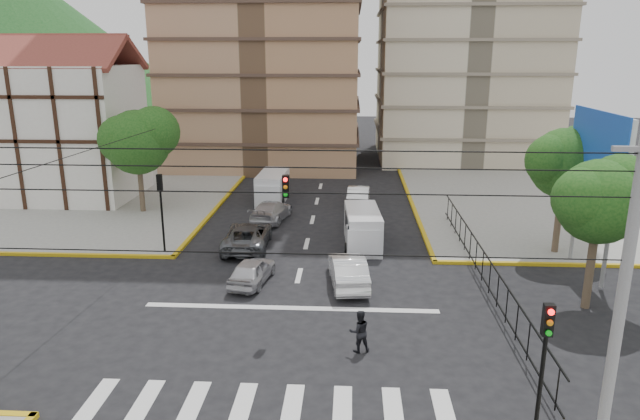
# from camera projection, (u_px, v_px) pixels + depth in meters

# --- Properties ---
(ground) EXTENTS (160.00, 160.00, 0.00)m
(ground) POSITION_uv_depth(u_px,v_px,m) (288.00, 320.00, 24.01)
(ground) COLOR black
(ground) RESTS_ON ground
(sidewalk_nw) EXTENTS (26.00, 26.00, 0.15)m
(sidewalk_nw) POSITION_uv_depth(u_px,v_px,m) (61.00, 197.00, 44.31)
(sidewalk_nw) COLOR gray
(sidewalk_nw) RESTS_ON ground
(sidewalk_ne) EXTENTS (26.00, 26.00, 0.15)m
(sidewalk_ne) POSITION_uv_depth(u_px,v_px,m) (586.00, 204.00, 42.16)
(sidewalk_ne) COLOR gray
(sidewalk_ne) RESTS_ON ground
(crosswalk_stripes) EXTENTS (12.00, 2.40, 0.01)m
(crosswalk_stripes) POSITION_uv_depth(u_px,v_px,m) (268.00, 405.00, 18.23)
(crosswalk_stripes) COLOR silver
(crosswalk_stripes) RESTS_ON ground
(stop_line) EXTENTS (13.00, 0.40, 0.01)m
(stop_line) POSITION_uv_depth(u_px,v_px,m) (291.00, 308.00, 25.16)
(stop_line) COLOR silver
(stop_line) RESTS_ON ground
(tudor_building) EXTENTS (10.80, 8.05, 12.23)m
(tudor_building) POSITION_uv_depth(u_px,v_px,m) (65.00, 130.00, 42.87)
(tudor_building) COLOR silver
(tudor_building) RESTS_ON ground
(park_fence) EXTENTS (0.10, 22.50, 1.66)m
(park_fence) POSITION_uv_depth(u_px,v_px,m) (481.00, 283.00, 27.85)
(park_fence) COLOR black
(park_fence) RESTS_ON ground
(billboard) EXTENTS (0.36, 6.20, 8.10)m
(billboard) POSITION_uv_depth(u_px,v_px,m) (599.00, 158.00, 27.40)
(billboard) COLOR slate
(billboard) RESTS_ON ground
(tree_park_a) EXTENTS (4.41, 3.60, 6.83)m
(tree_park_a) POSITION_uv_depth(u_px,v_px,m) (601.00, 198.00, 23.91)
(tree_park_a) COLOR #473828
(tree_park_a) RESTS_ON ground
(tree_park_c) EXTENTS (4.65, 3.80, 7.25)m
(tree_park_c) POSITION_uv_depth(u_px,v_px,m) (567.00, 160.00, 30.50)
(tree_park_c) COLOR #473828
(tree_park_c) RESTS_ON ground
(tree_tudor) EXTENTS (5.39, 4.40, 7.43)m
(tree_tudor) POSITION_uv_depth(u_px,v_px,m) (139.00, 139.00, 38.66)
(tree_tudor) COLOR #473828
(tree_tudor) RESTS_ON ground
(traffic_light_se) EXTENTS (0.28, 0.22, 4.40)m
(traffic_light_se) POSITION_uv_depth(u_px,v_px,m) (544.00, 354.00, 15.25)
(traffic_light_se) COLOR black
(traffic_light_se) RESTS_ON ground
(traffic_light_nw) EXTENTS (0.28, 0.22, 4.40)m
(traffic_light_nw) POSITION_uv_depth(u_px,v_px,m) (161.00, 200.00, 31.10)
(traffic_light_nw) COLOR black
(traffic_light_nw) RESTS_ON ground
(traffic_light_hanging) EXTENTS (18.00, 9.12, 0.92)m
(traffic_light_hanging) POSITION_uv_depth(u_px,v_px,m) (279.00, 196.00, 20.47)
(traffic_light_hanging) COLOR black
(traffic_light_hanging) RESTS_ON ground
(utility_pole_se) EXTENTS (1.40, 0.28, 9.00)m
(utility_pole_se) POSITION_uv_depth(u_px,v_px,m) (619.00, 319.00, 13.59)
(utility_pole_se) COLOR slate
(utility_pole_se) RESTS_ON ground
(van_right_lane) EXTENTS (2.19, 4.88, 2.15)m
(van_right_lane) POSITION_uv_depth(u_px,v_px,m) (363.00, 230.00, 32.79)
(van_right_lane) COLOR silver
(van_right_lane) RESTS_ON ground
(van_left_lane) EXTENTS (2.07, 4.93, 2.20)m
(van_left_lane) POSITION_uv_depth(u_px,v_px,m) (272.00, 188.00, 42.73)
(van_left_lane) COLOR silver
(van_left_lane) RESTS_ON ground
(car_silver_front_left) EXTENTS (2.11, 3.96, 1.28)m
(car_silver_front_left) POSITION_uv_depth(u_px,v_px,m) (252.00, 271.00, 27.72)
(car_silver_front_left) COLOR #B7B6BB
(car_silver_front_left) RESTS_ON ground
(car_white_front_right) EXTENTS (2.16, 4.73, 1.50)m
(car_white_front_right) POSITION_uv_depth(u_px,v_px,m) (348.00, 270.00, 27.49)
(car_white_front_right) COLOR white
(car_white_front_right) RESTS_ON ground
(car_grey_mid_left) EXTENTS (2.67, 5.43, 1.48)m
(car_grey_mid_left) POSITION_uv_depth(u_px,v_px,m) (247.00, 236.00, 32.69)
(car_grey_mid_left) COLOR #55575C
(car_grey_mid_left) RESTS_ON ground
(car_silver_rear_left) EXTENTS (2.67, 4.99, 1.38)m
(car_silver_rear_left) POSITION_uv_depth(u_px,v_px,m) (271.00, 211.00, 38.00)
(car_silver_rear_left) COLOR #BBBBC0
(car_silver_rear_left) RESTS_ON ground
(car_darkgrey_mid_right) EXTENTS (1.90, 3.89, 1.28)m
(car_darkgrey_mid_right) POSITION_uv_depth(u_px,v_px,m) (360.00, 213.00, 37.68)
(car_darkgrey_mid_right) COLOR #242326
(car_darkgrey_mid_right) RESTS_ON ground
(car_white_rear_right) EXTENTS (1.80, 4.49, 1.45)m
(car_white_rear_right) POSITION_uv_depth(u_px,v_px,m) (359.00, 195.00, 42.07)
(car_white_rear_right) COLOR white
(car_white_rear_right) RESTS_ON ground
(pedestrian_crosswalk) EXTENTS (0.94, 0.82, 1.65)m
(pedestrian_crosswalk) POSITION_uv_depth(u_px,v_px,m) (359.00, 331.00, 21.32)
(pedestrian_crosswalk) COLOR black
(pedestrian_crosswalk) RESTS_ON ground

